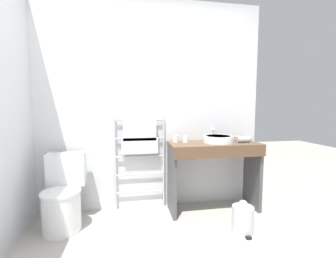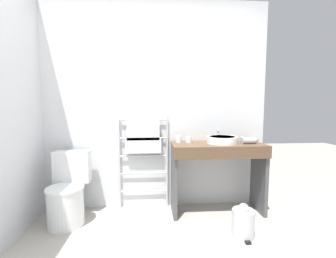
{
  "view_description": "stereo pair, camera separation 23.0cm",
  "coord_description": "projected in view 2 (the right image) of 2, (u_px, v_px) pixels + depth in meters",
  "views": [
    {
      "loc": [
        -0.24,
        -1.26,
        1.25
      ],
      "look_at": [
        0.16,
        0.99,
        1.02
      ],
      "focal_mm": 24.0,
      "sensor_mm": 36.0,
      "label": 1
    },
    {
      "loc": [
        -0.02,
        -1.29,
        1.25
      ],
      "look_at": [
        0.16,
        0.99,
        1.02
      ],
      "focal_mm": 24.0,
      "sensor_mm": 36.0,
      "label": 2
    }
  ],
  "objects": [
    {
      "name": "cup_near_edge",
      "position": [
        189.0,
        140.0,
        2.65
      ],
      "size": [
        0.06,
        0.06,
        0.08
      ],
      "color": "white",
      "rests_on": "vanity_counter"
    },
    {
      "name": "vanity_counter",
      "position": [
        218.0,
        165.0,
        2.61
      ],
      "size": [
        1.06,
        0.44,
        0.82
      ],
      "color": "brown",
      "rests_on": "ground_plane"
    },
    {
      "name": "toilet",
      "position": [
        68.0,
        194.0,
        2.42
      ],
      "size": [
        0.39,
        0.51,
        0.76
      ],
      "color": "white",
      "rests_on": "ground_plane"
    },
    {
      "name": "hair_dryer",
      "position": [
        249.0,
        140.0,
        2.6
      ],
      "size": [
        0.2,
        0.17,
        0.07
      ],
      "color": "#B7B7BC",
      "rests_on": "vanity_counter"
    },
    {
      "name": "towel_radiator",
      "position": [
        143.0,
        143.0,
        2.72
      ],
      "size": [
        0.61,
        0.06,
        1.14
      ],
      "color": "silver",
      "rests_on": "ground_plane"
    },
    {
      "name": "trash_bin",
      "position": [
        243.0,
        222.0,
        2.15
      ],
      "size": [
        0.21,
        0.24,
        0.33
      ],
      "color": "silver",
      "rests_on": "ground_plane"
    },
    {
      "name": "sink_basin",
      "position": [
        222.0,
        140.0,
        2.61
      ],
      "size": [
        0.36,
        0.36,
        0.08
      ],
      "color": "white",
      "rests_on": "vanity_counter"
    },
    {
      "name": "wall_back",
      "position": [
        152.0,
        106.0,
        2.79
      ],
      "size": [
        2.82,
        0.12,
        2.52
      ],
      "primitive_type": "cube",
      "color": "silver",
      "rests_on": "ground_plane"
    },
    {
      "name": "cup_near_wall",
      "position": [
        179.0,
        139.0,
        2.69
      ],
      "size": [
        0.07,
        0.07,
        0.08
      ],
      "color": "white",
      "rests_on": "vanity_counter"
    },
    {
      "name": "faucet",
      "position": [
        218.0,
        134.0,
        2.77
      ],
      "size": [
        0.02,
        0.1,
        0.15
      ],
      "color": "silver",
      "rests_on": "vanity_counter"
    }
  ]
}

